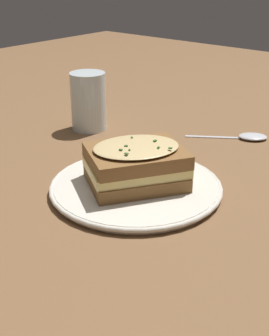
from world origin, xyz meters
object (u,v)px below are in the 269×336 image
Objects in this scene: water_glass at (88,101)px; spoon at (248,137)px; dinner_plate at (135,187)px; sandwich at (136,165)px.

water_glass reaches higher than spoon.
dinner_plate is 0.04m from sandwich.
dinner_plate is at bearing -38.91° from spoon.
water_glass is 0.80× the size of spoon.
sandwich is 1.25× the size of spoon.
water_glass reaches higher than sandwich.
dinner_plate is 1.81× the size of spoon.
water_glass is at bearing -94.94° from spoon.
water_glass is (-0.26, 0.16, 0.05)m from dinner_plate.
dinner_plate is at bearing -31.84° from water_glass.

